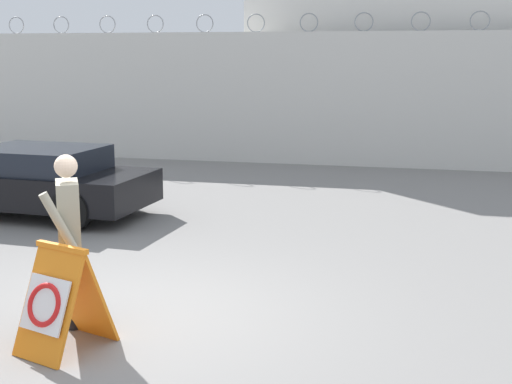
% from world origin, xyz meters
% --- Properties ---
extents(ground_plane, '(90.00, 90.00, 0.00)m').
position_xyz_m(ground_plane, '(0.00, 0.00, 0.00)').
color(ground_plane, gray).
extents(perimeter_wall, '(36.00, 0.30, 3.78)m').
position_xyz_m(perimeter_wall, '(-0.00, 11.15, 1.67)').
color(perimeter_wall, silver).
rests_on(perimeter_wall, ground_plane).
extents(building_block, '(9.47, 5.39, 6.58)m').
position_xyz_m(building_block, '(2.84, 14.71, 3.29)').
color(building_block, silver).
rests_on(building_block, ground_plane).
extents(barricade_sign, '(0.84, 0.98, 1.04)m').
position_xyz_m(barricade_sign, '(-0.32, -0.96, 0.51)').
color(barricade_sign, orange).
rests_on(barricade_sign, ground_plane).
extents(security_guard, '(0.43, 0.70, 1.81)m').
position_xyz_m(security_guard, '(-0.53, -0.35, 1.02)').
color(security_guard, black).
rests_on(security_guard, ground_plane).
extents(parked_car_front_coupe, '(4.36, 2.10, 1.20)m').
position_xyz_m(parked_car_front_coupe, '(-3.70, 4.21, 0.61)').
color(parked_car_front_coupe, black).
rests_on(parked_car_front_coupe, ground_plane).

